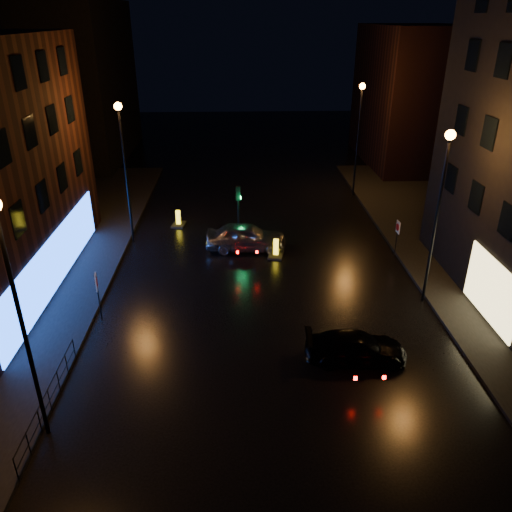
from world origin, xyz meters
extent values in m
plane|color=black|center=(0.00, 0.00, 0.00)|extent=(120.00, 120.00, 0.00)
cube|color=black|center=(-16.00, 35.00, 7.00)|extent=(8.00, 16.00, 14.00)
cube|color=black|center=(15.00, 32.00, 6.00)|extent=(8.00, 14.00, 12.00)
cylinder|color=black|center=(-7.80, -2.00, 4.00)|extent=(0.14, 0.14, 8.00)
cylinder|color=black|center=(-7.80, 14.00, 4.00)|extent=(0.14, 0.14, 8.00)
cylinder|color=black|center=(-7.80, 14.00, 8.00)|extent=(0.20, 0.20, 0.25)
sphere|color=orange|center=(-7.80, 14.00, 8.15)|extent=(0.44, 0.44, 0.44)
cylinder|color=black|center=(7.80, 6.00, 4.00)|extent=(0.14, 0.14, 8.00)
cylinder|color=black|center=(7.80, 6.00, 8.00)|extent=(0.20, 0.20, 0.25)
sphere|color=orange|center=(7.80, 6.00, 8.15)|extent=(0.44, 0.44, 0.44)
cylinder|color=black|center=(7.80, 22.00, 4.00)|extent=(0.14, 0.14, 8.00)
cylinder|color=black|center=(7.80, 22.00, 8.00)|extent=(0.20, 0.20, 0.25)
sphere|color=orange|center=(7.80, 22.00, 8.15)|extent=(0.44, 0.44, 0.44)
cube|color=black|center=(-1.20, 14.00, 0.06)|extent=(1.40, 2.40, 0.12)
cylinder|color=black|center=(-1.20, 14.00, 1.40)|extent=(0.12, 0.12, 2.80)
cube|color=black|center=(-1.20, 14.00, 3.00)|extent=(0.28, 0.22, 0.90)
cylinder|color=#0CFF59|center=(-1.06, 14.00, 2.72)|extent=(0.05, 0.18, 0.18)
cylinder|color=black|center=(-8.00, -1.00, 0.97)|extent=(0.05, 6.00, 0.05)
cylinder|color=black|center=(-8.00, -1.00, 0.50)|extent=(0.04, 6.00, 0.04)
cylinder|color=black|center=(-8.00, -4.00, 0.50)|extent=(0.04, 0.04, 1.00)
cylinder|color=black|center=(-8.00, -1.00, 0.50)|extent=(0.04, 0.04, 1.00)
cylinder|color=black|center=(-8.00, 2.00, 0.50)|extent=(0.04, 0.04, 1.00)
imported|color=#95969C|center=(-0.77, 12.38, 0.81)|extent=(4.83, 2.12, 1.62)
imported|color=black|center=(3.43, 1.51, 0.60)|extent=(4.19, 1.88, 1.19)
cube|color=black|center=(0.94, 11.38, 0.05)|extent=(1.05, 1.36, 0.10)
cube|color=yellow|center=(0.94, 11.38, 0.55)|extent=(0.31, 0.24, 1.00)
cube|color=black|center=(0.94, 11.38, 0.55)|extent=(0.30, 0.09, 0.60)
cube|color=black|center=(-5.21, 16.36, 0.05)|extent=(0.99, 1.31, 0.10)
cube|color=yellow|center=(-5.21, 16.36, 0.55)|extent=(0.31, 0.22, 1.00)
cube|color=black|center=(-5.21, 16.36, 0.55)|extent=(0.30, 0.07, 0.60)
cylinder|color=black|center=(-7.66, 5.05, 1.11)|extent=(0.06, 0.06, 2.22)
cube|color=silver|center=(-7.66, 5.05, 1.92)|extent=(0.17, 0.55, 0.76)
cylinder|color=#B20C0C|center=(-7.63, 5.05, 1.92)|extent=(0.11, 0.44, 0.44)
cylinder|color=black|center=(7.90, 11.13, 1.05)|extent=(0.06, 0.06, 2.09)
cube|color=silver|center=(7.90, 11.13, 1.81)|extent=(0.07, 0.52, 0.71)
cylinder|color=#B20C0C|center=(7.87, 11.13, 1.81)|extent=(0.04, 0.42, 0.42)
camera|label=1|loc=(-1.29, -14.85, 12.72)|focal=35.00mm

